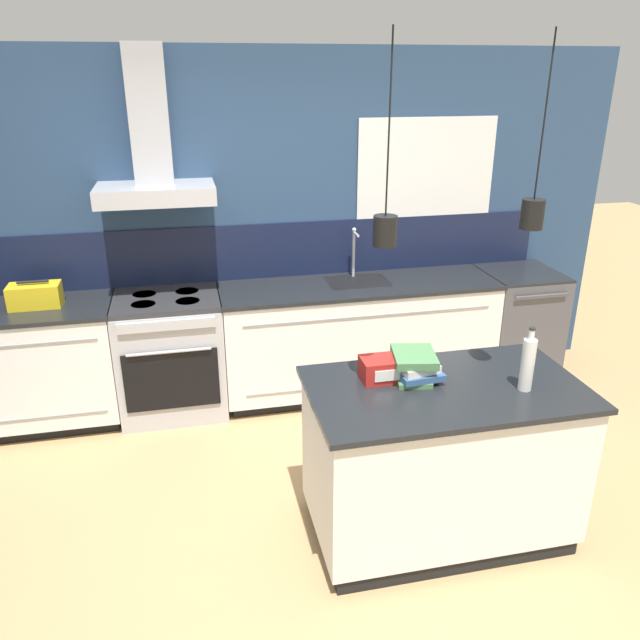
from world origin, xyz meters
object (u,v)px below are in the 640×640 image
(oven_range, at_px, (171,355))
(bottle_on_island, at_px, (528,364))
(red_supply_box, at_px, (383,369))
(yellow_toolbox, at_px, (35,295))
(book_stack, at_px, (413,365))
(dishwasher, at_px, (515,324))

(oven_range, bearing_deg, bottle_on_island, -45.27)
(oven_range, relative_size, red_supply_box, 3.89)
(oven_range, distance_m, bottle_on_island, 2.63)
(oven_range, xyz_separation_m, yellow_toolbox, (-0.87, 0.00, 0.54))
(bottle_on_island, xyz_separation_m, red_supply_box, (-0.67, 0.26, -0.09))
(bottle_on_island, bearing_deg, book_stack, 153.38)
(bottle_on_island, relative_size, yellow_toolbox, 1.01)
(book_stack, distance_m, yellow_toolbox, 2.67)
(book_stack, bearing_deg, bottle_on_island, -26.62)
(oven_range, height_order, red_supply_box, red_supply_box)
(oven_range, xyz_separation_m, bottle_on_island, (1.80, -1.82, 0.60))
(oven_range, xyz_separation_m, red_supply_box, (1.13, -1.56, 0.52))
(dishwasher, bearing_deg, oven_range, -179.91)
(oven_range, xyz_separation_m, dishwasher, (2.81, 0.00, -0.00))
(dishwasher, distance_m, book_stack, 2.25)
(dishwasher, height_order, yellow_toolbox, yellow_toolbox)
(bottle_on_island, bearing_deg, yellow_toolbox, 145.65)
(red_supply_box, height_order, yellow_toolbox, yellow_toolbox)
(bottle_on_island, height_order, yellow_toolbox, bottle_on_island)
(oven_range, height_order, dishwasher, same)
(dishwasher, relative_size, red_supply_box, 3.89)
(oven_range, distance_m, red_supply_box, 1.99)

